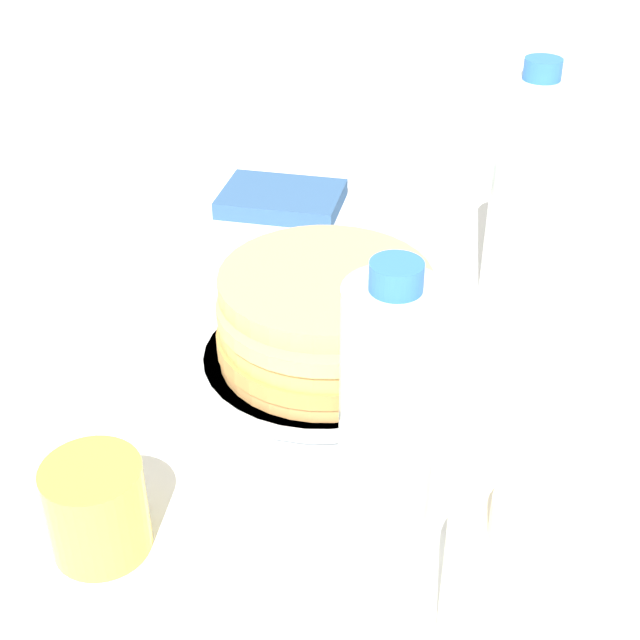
# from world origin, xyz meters

# --- Properties ---
(ground_plane) EXTENTS (4.00, 4.00, 0.00)m
(ground_plane) POSITION_xyz_m (0.00, 0.00, 0.00)
(ground_plane) COLOR white
(plate) EXTENTS (0.22, 0.22, 0.01)m
(plate) POSITION_xyz_m (-0.03, -0.01, 0.01)
(plate) COLOR silver
(plate) RESTS_ON ground_plane
(pancake_stack) EXTENTS (0.18, 0.19, 0.08)m
(pancake_stack) POSITION_xyz_m (-0.03, -0.02, 0.05)
(pancake_stack) COLOR tan
(pancake_stack) RESTS_ON plate
(juice_glass) EXTENTS (0.07, 0.07, 0.07)m
(juice_glass) POSITION_xyz_m (-0.19, -0.21, 0.03)
(juice_glass) COLOR yellow
(juice_glass) RESTS_ON ground_plane
(cream_jug) EXTENTS (0.10, 0.10, 0.11)m
(cream_jug) POSITION_xyz_m (0.07, -0.31, 0.05)
(cream_jug) COLOR beige
(cream_jug) RESTS_ON ground_plane
(water_bottle_near) EXTENTS (0.07, 0.07, 0.21)m
(water_bottle_near) POSITION_xyz_m (-0.00, -0.20, 0.10)
(water_bottle_near) COLOR silver
(water_bottle_near) RESTS_ON ground_plane
(water_bottle_mid) EXTENTS (0.07, 0.07, 0.23)m
(water_bottle_mid) POSITION_xyz_m (0.17, 0.09, 0.11)
(water_bottle_mid) COLOR silver
(water_bottle_mid) RESTS_ON ground_plane
(napkin) EXTENTS (0.16, 0.14, 0.02)m
(napkin) POSITION_xyz_m (-0.05, 0.30, 0.01)
(napkin) COLOR #33598C
(napkin) RESTS_ON ground_plane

